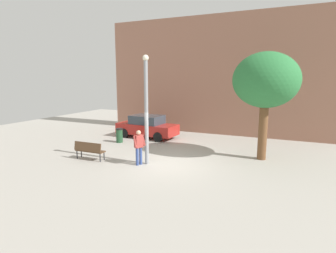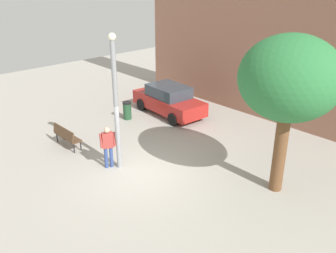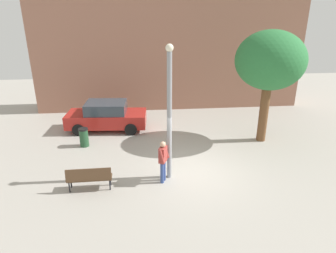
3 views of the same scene
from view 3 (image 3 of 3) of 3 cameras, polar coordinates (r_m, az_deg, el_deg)
name	(u,v)px [view 3 (image 3 of 3)]	position (r m, az deg, el deg)	size (l,w,h in m)	color
ground_plane	(192,171)	(12.51, 4.63, -8.37)	(36.00, 36.00, 0.00)	#A8A399
building_facade	(170,41)	(19.83, 0.35, 15.86)	(16.79, 2.00, 8.47)	#9E6B56
lamppost	(169,111)	(10.92, 0.26, 2.90)	(0.28, 0.28, 5.11)	gray
person_by_lamppost	(163,159)	(11.33, -0.94, -6.13)	(0.46, 0.63, 1.67)	#334784
park_bench	(89,177)	(11.39, -14.66, -9.19)	(1.61, 0.50, 0.92)	#513823
plaza_tree	(270,61)	(14.83, 18.72, 11.58)	(3.19, 3.19, 5.34)	brown
parked_car_red	(107,116)	(16.58, -11.51, 1.95)	(4.31, 2.05, 1.55)	#AD231E
trash_bin	(84,137)	(14.95, -15.58, -1.96)	(0.44, 0.44, 0.91)	#234C2D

